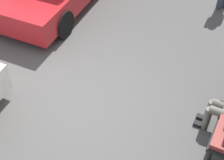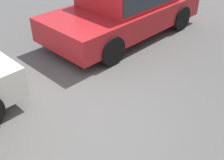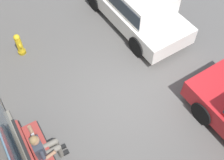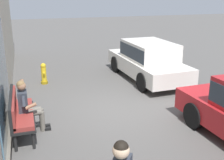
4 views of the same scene
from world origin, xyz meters
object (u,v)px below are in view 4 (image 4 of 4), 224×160
(parked_car_mid, at_px, (148,59))
(fire_hydrant, at_px, (44,74))
(person_on_phone, at_px, (28,105))
(bench, at_px, (19,111))

(parked_car_mid, bearing_deg, fire_hydrant, 80.98)
(person_on_phone, height_order, parked_car_mid, parked_car_mid)
(person_on_phone, distance_m, parked_car_mid, 5.64)
(person_on_phone, height_order, fire_hydrant, person_on_phone)
(bench, distance_m, person_on_phone, 0.26)
(person_on_phone, xyz_separation_m, fire_hydrant, (3.79, -0.66, -0.33))
(bench, height_order, fire_hydrant, bench)
(person_on_phone, bearing_deg, fire_hydrant, -9.83)
(parked_car_mid, xyz_separation_m, fire_hydrant, (0.64, 4.02, -0.44))
(bench, xyz_separation_m, fire_hydrant, (3.84, -0.88, -0.20))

